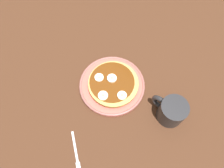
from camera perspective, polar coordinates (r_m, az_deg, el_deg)
ground_plane at (r=78.18cm, az=0.00°, el=-1.00°), size 140.00×140.00×3.00cm
plate at (r=76.05cm, az=0.00°, el=-0.27°), size 22.64×22.64×1.57cm
pancake_stack at (r=74.66cm, az=0.43°, el=0.30°), size 17.21×17.07×2.23cm
banana_slice_0 at (r=73.79cm, az=-0.03°, el=1.44°), size 3.21×3.21×1.01cm
banana_slice_1 at (r=74.18cm, az=-3.35°, el=1.66°), size 3.02×3.02×0.80cm
banana_slice_2 at (r=71.40cm, az=-2.35°, el=-3.04°), size 3.25×3.25×0.78cm
banana_slice_3 at (r=71.49cm, az=2.60°, el=-2.98°), size 3.10×3.10×0.69cm
coffee_mug at (r=71.32cm, az=15.04°, el=-6.68°), size 11.80×8.45×8.47cm
fork at (r=70.94cm, az=-9.22°, el=-17.63°), size 11.14×8.36×0.50cm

